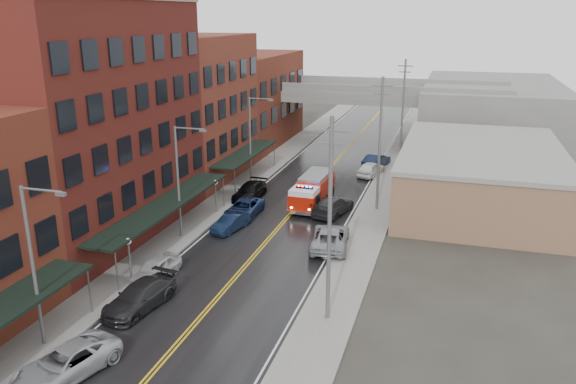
# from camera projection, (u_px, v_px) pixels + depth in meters

# --- Properties ---
(road) EXTENTS (11.00, 160.00, 0.02)m
(road) POSITION_uv_depth(u_px,v_px,m) (285.00, 221.00, 48.43)
(road) COLOR black
(road) RESTS_ON ground
(sidewalk_left) EXTENTS (3.00, 160.00, 0.15)m
(sidewalk_left) POSITION_uv_depth(u_px,v_px,m) (207.00, 212.00, 50.42)
(sidewalk_left) COLOR slate
(sidewalk_left) RESTS_ON ground
(sidewalk_right) EXTENTS (3.00, 160.00, 0.15)m
(sidewalk_right) POSITION_uv_depth(u_px,v_px,m) (369.00, 229.00, 46.41)
(sidewalk_right) COLOR slate
(sidewalk_right) RESTS_ON ground
(curb_left) EXTENTS (0.30, 160.00, 0.15)m
(curb_left) POSITION_uv_depth(u_px,v_px,m) (224.00, 213.00, 49.96)
(curb_left) COLOR gray
(curb_left) RESTS_ON ground
(curb_right) EXTENTS (0.30, 160.00, 0.15)m
(curb_right) POSITION_uv_depth(u_px,v_px,m) (349.00, 227.00, 46.86)
(curb_right) COLOR gray
(curb_right) RESTS_ON ground
(brick_building_b) EXTENTS (9.00, 20.00, 18.00)m
(brick_building_b) POSITION_uv_depth(u_px,v_px,m) (92.00, 124.00, 42.97)
(brick_building_b) COLOR #531616
(brick_building_b) RESTS_ON ground
(brick_building_c) EXTENTS (9.00, 15.00, 15.00)m
(brick_building_c) POSITION_uv_depth(u_px,v_px,m) (194.00, 108.00, 59.39)
(brick_building_c) COLOR brown
(brick_building_c) RESTS_ON ground
(brick_building_far) EXTENTS (9.00, 20.00, 12.00)m
(brick_building_far) POSITION_uv_depth(u_px,v_px,m) (251.00, 99.00, 75.81)
(brick_building_far) COLOR maroon
(brick_building_far) RESTS_ON ground
(tan_building) EXTENTS (14.00, 22.00, 5.00)m
(tan_building) POSITION_uv_depth(u_px,v_px,m) (479.00, 177.00, 52.41)
(tan_building) COLOR #8F684D
(tan_building) RESTS_ON ground
(right_far_block) EXTENTS (18.00, 30.00, 8.00)m
(right_far_block) POSITION_uv_depth(u_px,v_px,m) (490.00, 111.00, 78.78)
(right_far_block) COLOR slate
(right_far_block) RESTS_ON ground
(awning_1) EXTENTS (2.60, 18.00, 3.09)m
(awning_1) POSITION_uv_depth(u_px,v_px,m) (165.00, 205.00, 43.20)
(awning_1) COLOR black
(awning_1) RESTS_ON ground
(awning_2) EXTENTS (2.60, 13.00, 3.09)m
(awning_2) POSITION_uv_depth(u_px,v_px,m) (246.00, 153.00, 59.17)
(awning_2) COLOR black
(awning_2) RESTS_ON ground
(globe_lamp_1) EXTENTS (0.44, 0.44, 3.12)m
(globe_lamp_1) POSITION_uv_depth(u_px,v_px,m) (129.00, 250.00, 36.72)
(globe_lamp_1) COLOR #59595B
(globe_lamp_1) RESTS_ON ground
(globe_lamp_2) EXTENTS (0.44, 0.44, 3.12)m
(globe_lamp_2) POSITION_uv_depth(u_px,v_px,m) (215.00, 189.00, 49.49)
(globe_lamp_2) COLOR #59595B
(globe_lamp_2) RESTS_ON ground
(street_lamp_0) EXTENTS (2.64, 0.22, 9.00)m
(street_lamp_0) POSITION_uv_depth(u_px,v_px,m) (36.00, 258.00, 28.58)
(street_lamp_0) COLOR #59595B
(street_lamp_0) RESTS_ON ground
(street_lamp_1) EXTENTS (2.64, 0.22, 9.00)m
(street_lamp_1) POSITION_uv_depth(u_px,v_px,m) (181.00, 175.00, 43.18)
(street_lamp_1) COLOR #59595B
(street_lamp_1) RESTS_ON ground
(street_lamp_2) EXTENTS (2.64, 0.22, 9.00)m
(street_lamp_2) POSITION_uv_depth(u_px,v_px,m) (252.00, 134.00, 57.78)
(street_lamp_2) COLOR #59595B
(street_lamp_2) RESTS_ON ground
(utility_pole_0) EXTENTS (1.80, 0.24, 12.00)m
(utility_pole_0) POSITION_uv_depth(u_px,v_px,m) (330.00, 219.00, 30.86)
(utility_pole_0) COLOR #59595B
(utility_pole_0) RESTS_ON ground
(utility_pole_1) EXTENTS (1.80, 0.24, 12.00)m
(utility_pole_1) POSITION_uv_depth(u_px,v_px,m) (380.00, 142.00, 49.11)
(utility_pole_1) COLOR #59595B
(utility_pole_1) RESTS_ON ground
(utility_pole_2) EXTENTS (1.80, 0.24, 12.00)m
(utility_pole_2) POSITION_uv_depth(u_px,v_px,m) (403.00, 108.00, 67.36)
(utility_pole_2) COLOR #59595B
(utility_pole_2) RESTS_ON ground
(overpass) EXTENTS (40.00, 10.00, 7.50)m
(overpass) POSITION_uv_depth(u_px,v_px,m) (354.00, 100.00, 75.82)
(overpass) COLOR slate
(overpass) RESTS_ON ground
(fire_truck) EXTENTS (3.24, 7.66, 2.77)m
(fire_truck) POSITION_uv_depth(u_px,v_px,m) (312.00, 190.00, 51.93)
(fire_truck) COLOR #A91707
(fire_truck) RESTS_ON ground
(parked_car_left_2) EXTENTS (3.96, 5.95, 1.52)m
(parked_car_left_2) POSITION_uv_depth(u_px,v_px,m) (66.00, 363.00, 27.44)
(parked_car_left_2) COLOR #A7ABAF
(parked_car_left_2) RESTS_ON ground
(parked_car_left_3) EXTENTS (3.02, 5.70, 1.57)m
(parked_car_left_3) POSITION_uv_depth(u_px,v_px,m) (140.00, 297.00, 33.81)
(parked_car_left_3) COLOR black
(parked_car_left_3) RESTS_ON ground
(parked_car_left_4) EXTENTS (2.13, 4.54, 1.50)m
(parked_car_left_4) POSITION_uv_depth(u_px,v_px,m) (156.00, 269.00, 37.53)
(parked_car_left_4) COLOR #B6B6B6
(parked_car_left_4) RESTS_ON ground
(parked_car_left_5) EXTENTS (2.22, 4.25, 1.33)m
(parked_car_left_5) POSITION_uv_depth(u_px,v_px,m) (231.00, 223.00, 46.05)
(parked_car_left_5) COLOR #0E1A32
(parked_car_left_5) RESTS_ON ground
(parked_car_left_6) EXTENTS (2.39, 5.18, 1.44)m
(parked_car_left_6) POSITION_uv_depth(u_px,v_px,m) (244.00, 208.00, 49.34)
(parked_car_left_6) COLOR navy
(parked_car_left_6) RESTS_ON ground
(parked_car_left_7) EXTENTS (2.27, 5.28, 1.51)m
(parked_car_left_7) POSITION_uv_depth(u_px,v_px,m) (250.00, 191.00, 53.96)
(parked_car_left_7) COLOR black
(parked_car_left_7) RESTS_ON ground
(parked_car_right_0) EXTENTS (3.46, 6.20, 1.64)m
(parked_car_right_0) POSITION_uv_depth(u_px,v_px,m) (330.00, 237.00, 42.66)
(parked_car_right_0) COLOR gray
(parked_car_right_0) RESTS_ON ground
(parked_car_right_1) EXTENTS (3.40, 5.85, 1.59)m
(parked_car_right_1) POSITION_uv_depth(u_px,v_px,m) (333.00, 205.00, 49.84)
(parked_car_right_1) COLOR #262729
(parked_car_right_1) RESTS_ON ground
(parked_car_right_2) EXTENTS (2.89, 4.97, 1.59)m
(parked_car_right_2) POSITION_uv_depth(u_px,v_px,m) (371.00, 169.00, 61.59)
(parked_car_right_2) COLOR white
(parked_car_right_2) RESTS_ON ground
(parked_car_right_3) EXTENTS (2.89, 5.11, 1.60)m
(parked_car_right_3) POSITION_uv_depth(u_px,v_px,m) (376.00, 161.00, 65.03)
(parked_car_right_3) COLOR #0D1832
(parked_car_right_3) RESTS_ON ground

